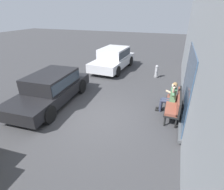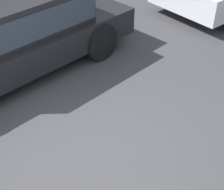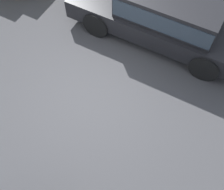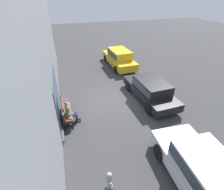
{
  "view_description": "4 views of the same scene",
  "coord_description": "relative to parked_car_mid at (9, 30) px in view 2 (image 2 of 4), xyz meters",
  "views": [
    {
      "loc": [
        5.38,
        2.6,
        3.87
      ],
      "look_at": [
        -0.17,
        0.6,
        1.0
      ],
      "focal_mm": 28.0,
      "sensor_mm": 36.0,
      "label": 1
    },
    {
      "loc": [
        1.73,
        2.6,
        3.33
      ],
      "look_at": [
        -0.34,
        0.32,
        1.01
      ],
      "focal_mm": 55.0,
      "sensor_mm": 36.0,
      "label": 2
    },
    {
      "loc": [
        -2.04,
        2.6,
        5.44
      ],
      "look_at": [
        -0.66,
        0.33,
        0.97
      ],
      "focal_mm": 45.0,
      "sensor_mm": 36.0,
      "label": 3
    },
    {
      "loc": [
        -9.02,
        2.6,
        6.21
      ],
      "look_at": [
        -1.22,
        0.31,
        1.21
      ],
      "focal_mm": 28.0,
      "sensor_mm": 36.0,
      "label": 4
    }
  ],
  "objects": [
    {
      "name": "ground_plane",
      "position": [
        0.5,
        2.44,
        -0.76
      ],
      "size": [
        60.0,
        60.0,
        0.0
      ],
      "primitive_type": "plane",
      "color": "#38383A"
    },
    {
      "name": "parked_car_mid",
      "position": [
        0.0,
        0.0,
        0.0
      ],
      "size": [
        4.61,
        2.06,
        1.37
      ],
      "color": "black",
      "rests_on": "ground_plane"
    }
  ]
}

